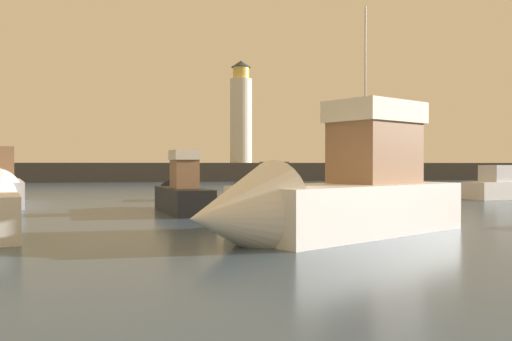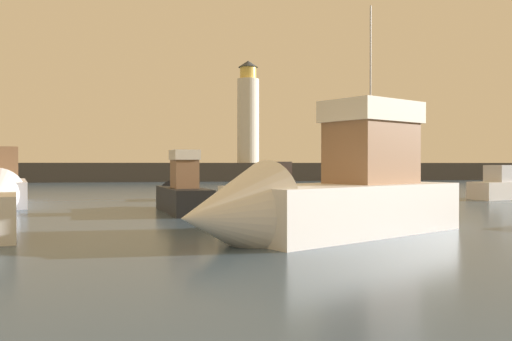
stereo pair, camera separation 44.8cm
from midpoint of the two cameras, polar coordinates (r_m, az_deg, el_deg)
ground_plane at (r=31.59m, az=-1.32°, el=-2.89°), size 220.00×220.00×0.00m
breakwater at (r=61.05m, az=-6.03°, el=-0.16°), size 94.22×4.11×2.11m
lighthouse at (r=61.87m, az=-1.85°, el=6.07°), size 2.54×2.54×11.93m
motorboat_0 at (r=31.23m, az=0.97°, el=-1.73°), size 1.76×6.76×2.47m
motorboat_1 at (r=33.78m, az=25.53°, el=-1.59°), size 6.18×2.99×2.14m
motorboat_2 at (r=22.43m, az=-8.80°, el=-2.48°), size 2.40×6.10×2.71m
motorboat_3 at (r=14.50m, az=6.62°, el=-2.75°), size 9.19×6.67×4.38m
sailboat_moored at (r=39.41m, az=11.45°, el=-1.34°), size 5.47×8.15×13.28m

